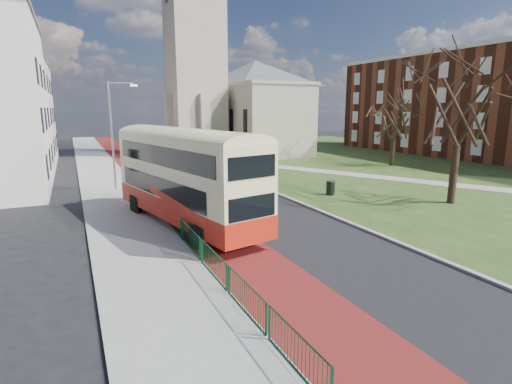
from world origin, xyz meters
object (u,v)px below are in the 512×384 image
winter_tree_far (395,116)px  bus (185,173)px  litter_bin (331,187)px  streetlamp (114,130)px  winter_tree_near (462,96)px

winter_tree_far → bus: bearing=-154.0°
bus → winter_tree_far: bearing=13.6°
bus → litter_bin: 12.09m
streetlamp → bus: (2.32, -11.42, -1.75)m
winter_tree_near → litter_bin: winter_tree_near is taller
streetlamp → litter_bin: bearing=-31.2°
bus → litter_bin: bus is taller
streetlamp → litter_bin: size_ratio=7.43×
streetlamp → winter_tree_near: (19.57, -13.84, 2.35)m
streetlamp → bus: streetlamp is taller
winter_tree_far → litter_bin: bearing=-146.7°
winter_tree_far → litter_bin: 18.60m
streetlamp → winter_tree_far: bearing=3.0°
streetlamp → winter_tree_near: 24.08m
litter_bin → bus: bearing=-165.1°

